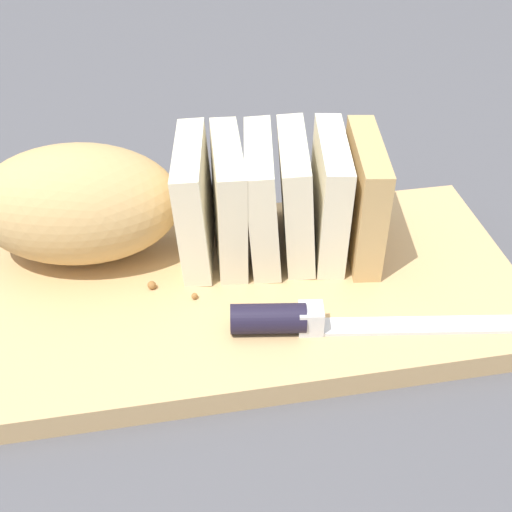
{
  "coord_description": "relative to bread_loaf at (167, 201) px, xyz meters",
  "views": [
    {
      "loc": [
        -0.08,
        -0.49,
        0.43
      ],
      "look_at": [
        0.0,
        0.0,
        0.05
      ],
      "focal_mm": 51.14,
      "sensor_mm": 36.0,
      "label": 1
    }
  ],
  "objects": [
    {
      "name": "crumb_near_loaf",
      "position": [
        0.01,
        -0.07,
        -0.05
      ],
      "size": [
        0.01,
        0.01,
        0.01
      ],
      "primitive_type": "sphere",
      "color": "#996633",
      "rests_on": "cutting_board"
    },
    {
      "name": "bread_loaf",
      "position": [
        0.0,
        0.0,
        0.0
      ],
      "size": [
        0.37,
        0.15,
        0.11
      ],
      "rotation": [
        0.0,
        0.0,
        -0.1
      ],
      "color": "tan",
      "rests_on": "cutting_board"
    },
    {
      "name": "cutting_board",
      "position": [
        0.07,
        -0.06,
        -0.06
      ],
      "size": [
        0.47,
        0.26,
        0.02
      ],
      "primitive_type": "cube",
      "rotation": [
        0.0,
        0.0,
        0.02
      ],
      "color": "tan",
      "rests_on": "ground_plane"
    },
    {
      "name": "bread_knife",
      "position": [
        0.11,
        -0.13,
        -0.04
      ],
      "size": [
        0.29,
        0.06,
        0.02
      ],
      "rotation": [
        0.0,
        0.0,
        -0.14
      ],
      "color": "silver",
      "rests_on": "cutting_board"
    },
    {
      "name": "ground_plane",
      "position": [
        0.07,
        -0.06,
        -0.07
      ],
      "size": [
        3.0,
        3.0,
        0.0
      ],
      "primitive_type": "plane",
      "color": "#4C4C51"
    },
    {
      "name": "crumb_near_knife",
      "position": [
        -0.02,
        -0.06,
        -0.05
      ],
      "size": [
        0.01,
        0.01,
        0.01
      ],
      "primitive_type": "sphere",
      "color": "#996633",
      "rests_on": "cutting_board"
    }
  ]
}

